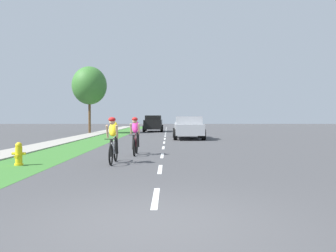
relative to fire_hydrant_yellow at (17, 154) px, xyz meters
name	(u,v)px	position (x,y,z in m)	size (l,w,h in m)	color
ground_plane	(163,139)	(4.63, 13.85, -0.37)	(120.00, 120.00, 0.00)	#424244
grass_verge	(100,139)	(0.00, 13.85, -0.37)	(2.41, 70.00, 0.01)	#38722D
sidewalk_concrete	(72,139)	(-2.02, 13.85, -0.37)	(1.63, 70.00, 0.10)	#9E998E
lane_markings_center	(164,136)	(4.63, 17.85, -0.37)	(0.12, 54.07, 0.01)	white
fire_hydrant_yellow	(17,154)	(0.00, 0.00, 0.00)	(0.44, 0.38, 0.76)	yellow
cyclist_lead	(112,140)	(3.01, 0.49, 0.44)	(0.42, 1.72, 1.58)	black
cyclist_trailing	(134,136)	(3.51, 3.19, 0.44)	(0.42, 1.72, 1.58)	black
pickup_silver	(187,128)	(6.36, 14.17, 0.46)	(2.22, 5.10, 1.64)	#A5A8AD
suv_black	(152,123)	(3.23, 27.30, 0.58)	(2.15, 4.70, 1.79)	black
street_tree_near	(88,86)	(-2.88, 22.99, 4.34)	(3.40, 3.40, 6.59)	brown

